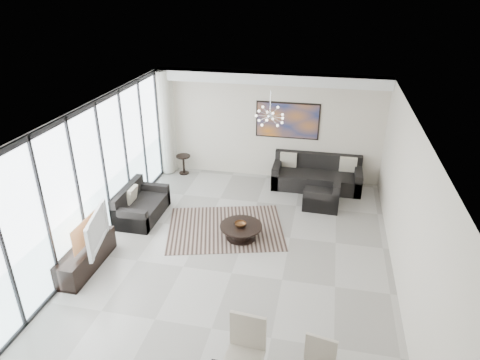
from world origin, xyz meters
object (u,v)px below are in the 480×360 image
(tv_console, at_px, (86,257))
(television, at_px, (91,230))
(coffee_table, at_px, (241,231))
(sofa_main, at_px, (317,177))

(tv_console, bearing_deg, television, 21.40)
(coffee_table, relative_size, sofa_main, 0.39)
(sofa_main, xyz_separation_m, tv_console, (-4.14, -4.46, -0.04))
(coffee_table, relative_size, tv_console, 0.58)
(tv_console, xyz_separation_m, television, (0.16, 0.06, 0.58))
(sofa_main, distance_m, television, 5.95)
(sofa_main, bearing_deg, coffee_table, -116.87)
(coffee_table, height_order, sofa_main, sofa_main)
(sofa_main, relative_size, television, 1.95)
(tv_console, distance_m, television, 0.61)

